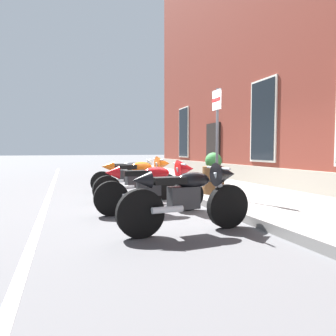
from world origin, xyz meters
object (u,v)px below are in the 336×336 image
motorcycle_orange_sport (140,177)px  motorcycle_black_sport (191,195)px  motorcycle_red_sport (155,184)px  motorcycle_grey_naked (129,176)px  barrel_planter (213,175)px  parking_sign (217,127)px

motorcycle_orange_sport → motorcycle_black_sport: motorcycle_orange_sport is taller
motorcycle_red_sport → motorcycle_grey_naked: bearing=179.0°
motorcycle_grey_naked → barrel_planter: barrel_planter is taller
motorcycle_grey_naked → barrel_planter: size_ratio=2.04×
barrel_planter → motorcycle_red_sport: bearing=-60.1°
motorcycle_grey_naked → motorcycle_red_sport: (2.78, -0.05, 0.08)m
motorcycle_black_sport → parking_sign: size_ratio=0.86×
motorcycle_grey_naked → motorcycle_red_sport: bearing=-1.0°
motorcycle_black_sport → motorcycle_orange_sport: bearing=-178.6°
parking_sign → motorcycle_grey_naked: bearing=-146.3°
motorcycle_orange_sport → barrel_planter: barrel_planter is taller
motorcycle_black_sport → barrel_planter: (-2.50, 1.66, 0.04)m
motorcycle_grey_naked → motorcycle_red_sport: size_ratio=0.95×
motorcycle_red_sport → motorcycle_black_sport: bearing=4.1°
motorcycle_orange_sport → motorcycle_black_sport: 2.83m
motorcycle_black_sport → motorcycle_grey_naked: bearing=-179.2°
parking_sign → barrel_planter: (-0.52, 0.19, -1.12)m
motorcycle_orange_sport → motorcycle_black_sport: size_ratio=0.99×
motorcycle_orange_sport → motorcycle_red_sport: motorcycle_orange_sport is taller
motorcycle_red_sport → parking_sign: parking_sign is taller
motorcycle_orange_sport → motorcycle_black_sport: bearing=1.4°
motorcycle_red_sport → parking_sign: 2.02m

